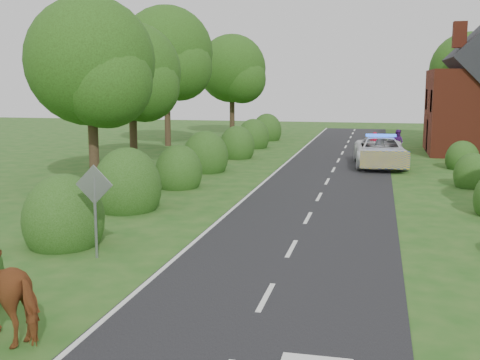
% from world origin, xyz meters
% --- Properties ---
extents(ground, '(120.00, 120.00, 0.00)m').
position_xyz_m(ground, '(0.00, 0.00, 0.00)').
color(ground, '#205418').
extents(road, '(6.00, 70.00, 0.02)m').
position_xyz_m(road, '(0.00, 15.00, 0.01)').
color(road, black).
rests_on(road, ground).
extents(road_markings, '(4.96, 70.00, 0.01)m').
position_xyz_m(road_markings, '(-1.60, 12.93, 0.03)').
color(road_markings, white).
rests_on(road_markings, road).
extents(hedgerow_left, '(2.75, 50.41, 3.00)m').
position_xyz_m(hedgerow_left, '(-6.51, 11.69, 0.75)').
color(hedgerow_left, '#1D430F').
rests_on(hedgerow_left, ground).
extents(tree_left_a, '(5.74, 5.60, 8.38)m').
position_xyz_m(tree_left_a, '(-9.75, 11.86, 5.34)').
color(tree_left_a, '#332316').
rests_on(tree_left_a, ground).
extents(tree_left_b, '(5.74, 5.60, 8.07)m').
position_xyz_m(tree_left_b, '(-11.25, 19.86, 5.04)').
color(tree_left_b, '#332316').
rests_on(tree_left_b, ground).
extents(tree_left_c, '(6.97, 6.80, 10.22)m').
position_xyz_m(tree_left_c, '(-12.70, 29.83, 6.53)').
color(tree_left_c, '#332316').
rests_on(tree_left_c, ground).
extents(tree_left_d, '(6.15, 6.00, 8.89)m').
position_xyz_m(tree_left_d, '(-10.23, 39.85, 5.64)').
color(tree_left_d, '#332316').
rests_on(tree_left_d, ground).
extents(tree_right_c, '(6.15, 6.00, 8.58)m').
position_xyz_m(tree_right_c, '(9.27, 37.85, 5.34)').
color(tree_right_c, '#332316').
rests_on(tree_right_c, ground).
extents(road_sign, '(1.06, 0.08, 2.53)m').
position_xyz_m(road_sign, '(-5.00, 2.00, 1.65)').
color(road_sign, gray).
rests_on(road_sign, ground).
extents(cow, '(2.36, 1.62, 1.53)m').
position_xyz_m(cow, '(-4.25, -2.97, 0.76)').
color(cow, brown).
rests_on(cow, ground).
extents(police_van, '(3.19, 6.24, 1.82)m').
position_xyz_m(police_van, '(2.44, 22.02, 0.84)').
color(police_van, white).
rests_on(police_van, ground).
extents(pedestrian_red, '(0.67, 0.61, 1.53)m').
position_xyz_m(pedestrian_red, '(2.06, 26.97, 0.77)').
color(pedestrian_red, '#B50B28').
rests_on(pedestrian_red, ground).
extents(pedestrian_purple, '(1.04, 0.97, 1.70)m').
position_xyz_m(pedestrian_purple, '(3.50, 27.24, 0.85)').
color(pedestrian_purple, '#521B7B').
rests_on(pedestrian_purple, ground).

